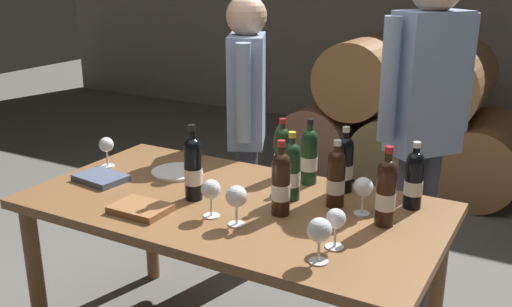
# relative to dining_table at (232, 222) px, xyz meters

# --- Properties ---
(barrel_stack) EXTENTS (1.86, 0.90, 1.15)m
(barrel_stack) POSITION_rel_dining_table_xyz_m (0.00, 2.60, -0.15)
(barrel_stack) COLOR #8C5E46
(barrel_stack) RESTS_ON ground_plane
(dining_table) EXTENTS (1.70, 0.90, 0.76)m
(dining_table) POSITION_rel_dining_table_xyz_m (0.00, 0.00, 0.00)
(dining_table) COLOR brown
(dining_table) RESTS_ON ground_plane
(wine_bottle_0) EXTENTS (0.07, 0.07, 0.29)m
(wine_bottle_0) POSITION_rel_dining_table_xyz_m (0.20, 0.14, 0.22)
(wine_bottle_0) COLOR #19381E
(wine_bottle_0) RESTS_ON dining_table
(wine_bottle_1) EXTENTS (0.07, 0.07, 0.28)m
(wine_bottle_1) POSITION_rel_dining_table_xyz_m (0.38, 0.16, 0.21)
(wine_bottle_1) COLOR black
(wine_bottle_1) RESTS_ON dining_table
(wine_bottle_2) EXTENTS (0.07, 0.07, 0.30)m
(wine_bottle_2) POSITION_rel_dining_table_xyz_m (0.23, -0.01, 0.22)
(wine_bottle_2) COLOR black
(wine_bottle_2) RESTS_ON dining_table
(wine_bottle_3) EXTENTS (0.07, 0.07, 0.27)m
(wine_bottle_3) POSITION_rel_dining_table_xyz_m (0.66, 0.30, 0.21)
(wine_bottle_3) COLOR black
(wine_bottle_3) RESTS_ON dining_table
(wine_bottle_4) EXTENTS (0.07, 0.07, 0.32)m
(wine_bottle_4) POSITION_rel_dining_table_xyz_m (-0.15, -0.05, 0.23)
(wine_bottle_4) COLOR black
(wine_bottle_4) RESTS_ON dining_table
(wine_bottle_5) EXTENTS (0.07, 0.07, 0.28)m
(wine_bottle_5) POSITION_rel_dining_table_xyz_m (0.35, 0.33, 0.22)
(wine_bottle_5) COLOR black
(wine_bottle_5) RESTS_ON dining_table
(wine_bottle_6) EXTENTS (0.07, 0.07, 0.28)m
(wine_bottle_6) POSITION_rel_dining_table_xyz_m (0.05, 0.35, 0.21)
(wine_bottle_6) COLOR #19381E
(wine_bottle_6) RESTS_ON dining_table
(wine_bottle_7) EXTENTS (0.07, 0.07, 0.29)m
(wine_bottle_7) POSITION_rel_dining_table_xyz_m (0.18, 0.35, 0.22)
(wine_bottle_7) COLOR #19381E
(wine_bottle_7) RESTS_ON dining_table
(wine_bottle_8) EXTENTS (0.07, 0.07, 0.31)m
(wine_bottle_8) POSITION_rel_dining_table_xyz_m (0.61, 0.09, 0.22)
(wine_bottle_8) COLOR black
(wine_bottle_8) RESTS_ON dining_table
(wine_glass_0) EXTENTS (0.07, 0.07, 0.14)m
(wine_glass_0) POSITION_rel_dining_table_xyz_m (0.52, -0.18, 0.19)
(wine_glass_0) COLOR white
(wine_glass_0) RESTS_ON dining_table
(wine_glass_1) EXTENTS (0.08, 0.08, 0.15)m
(wine_glass_1) POSITION_rel_dining_table_xyz_m (0.01, -0.17, 0.20)
(wine_glass_1) COLOR white
(wine_glass_1) RESTS_ON dining_table
(wine_glass_2) EXTENTS (0.08, 0.08, 0.15)m
(wine_glass_2) POSITION_rel_dining_table_xyz_m (0.51, 0.14, 0.20)
(wine_glass_2) COLOR white
(wine_glass_2) RESTS_ON dining_table
(wine_glass_3) EXTENTS (0.08, 0.08, 0.16)m
(wine_glass_3) POSITION_rel_dining_table_xyz_m (0.13, -0.18, 0.20)
(wine_glass_3) COLOR white
(wine_glass_3) RESTS_ON dining_table
(wine_glass_4) EXTENTS (0.08, 0.08, 0.16)m
(wine_glass_4) POSITION_rel_dining_table_xyz_m (0.51, -0.30, 0.20)
(wine_glass_4) COLOR white
(wine_glass_4) RESTS_ON dining_table
(wine_glass_5) EXTENTS (0.07, 0.07, 0.15)m
(wine_glass_5) POSITION_rel_dining_table_xyz_m (-0.75, 0.08, 0.19)
(wine_glass_5) COLOR white
(wine_glass_5) RESTS_ON dining_table
(tasting_notebook) EXTENTS (0.24, 0.19, 0.03)m
(tasting_notebook) POSITION_rel_dining_table_xyz_m (-0.64, -0.08, 0.11)
(tasting_notebook) COLOR #4C5670
(tasting_notebook) RESTS_ON dining_table
(leather_ledger) EXTENTS (0.22, 0.16, 0.03)m
(leather_ledger) POSITION_rel_dining_table_xyz_m (-0.26, -0.27, 0.11)
(leather_ledger) COLOR #936038
(leather_ledger) RESTS_ON dining_table
(serving_plate) EXTENTS (0.24, 0.24, 0.01)m
(serving_plate) POSITION_rel_dining_table_xyz_m (-0.40, 0.16, 0.10)
(serving_plate) COLOR white
(serving_plate) RESTS_ON dining_table
(sommelier_presenting) EXTENTS (0.34, 0.41, 1.72)m
(sommelier_presenting) POSITION_rel_dining_table_xyz_m (0.58, 0.75, 0.37)
(sommelier_presenting) COLOR #383842
(sommelier_presenting) RESTS_ON ground_plane
(taster_seated_left) EXTENTS (0.30, 0.45, 1.54)m
(taster_seated_left) POSITION_rel_dining_table_xyz_m (-0.35, 0.72, 0.25)
(taster_seated_left) COLOR #383842
(taster_seated_left) RESTS_ON ground_plane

